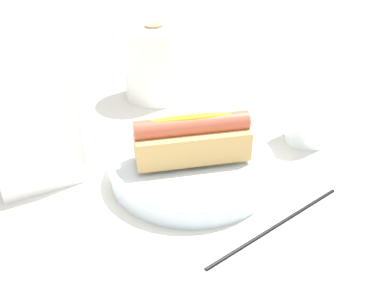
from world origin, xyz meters
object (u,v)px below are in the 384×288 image
(water_glass, at_px, (310,116))
(napkin_box, at_px, (35,135))
(paper_towel_roll, at_px, (155,63))
(chopstick_near, at_px, (276,225))
(serving_bowl, at_px, (192,166))
(hotdog_front, at_px, (192,139))

(water_glass, distance_m, napkin_box, 0.39)
(paper_towel_roll, height_order, chopstick_near, paper_towel_roll)
(napkin_box, bearing_deg, serving_bowl, -22.89)
(napkin_box, bearing_deg, hotdog_front, -22.89)
(hotdog_front, bearing_deg, chopstick_near, -81.96)
(serving_bowl, bearing_deg, napkin_box, 148.97)
(paper_towel_roll, xyz_separation_m, napkin_box, (-0.27, -0.14, 0.01))
(hotdog_front, relative_size, paper_towel_roll, 1.17)
(paper_towel_roll, xyz_separation_m, chopstick_near, (-0.08, -0.39, -0.06))
(hotdog_front, distance_m, water_glass, 0.20)
(water_glass, xyz_separation_m, paper_towel_roll, (-0.10, 0.27, 0.02))
(hotdog_front, xyz_separation_m, chopstick_near, (0.02, -0.14, -0.06))
(paper_towel_roll, height_order, napkin_box, napkin_box)
(serving_bowl, bearing_deg, chopstick_near, -81.96)
(serving_bowl, height_order, paper_towel_roll, paper_towel_roll)
(water_glass, height_order, napkin_box, napkin_box)
(serving_bowl, height_order, water_glass, water_glass)
(serving_bowl, relative_size, napkin_box, 1.50)
(serving_bowl, distance_m, napkin_box, 0.21)
(napkin_box, height_order, chopstick_near, napkin_box)
(water_glass, bearing_deg, paper_towel_roll, 110.79)
(water_glass, bearing_deg, serving_bowl, 172.83)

